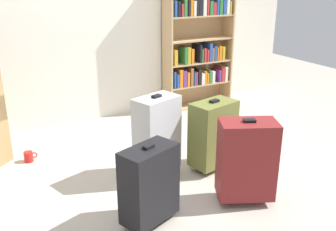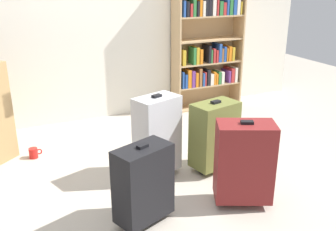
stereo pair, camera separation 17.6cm
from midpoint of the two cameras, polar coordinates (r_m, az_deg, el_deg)
The scene contains 8 objects.
ground_plane at distance 3.18m, azimuth 2.86°, elevation -10.25°, with size 9.04×9.04×0.00m, color #B2A899.
back_wall at distance 4.48m, azimuth -8.18°, elevation 15.99°, with size 5.17×0.10×2.60m, color silver.
bookshelf at distance 4.86m, azimuth 6.84°, elevation 10.73°, with size 0.89×0.26×1.69m.
mug at distance 3.78m, azimuth -17.92°, elevation -5.29°, with size 0.12×0.08×0.10m.
suitcase_silver at distance 3.17m, azimuth -0.02°, elevation -2.89°, with size 0.41×0.32×0.71m.
suitcase_olive at distance 3.32m, azimuth 8.36°, elevation -2.79°, with size 0.43×0.31×0.63m.
suitcase_black at distance 2.60m, azimuth -1.68°, elevation -9.98°, with size 0.43×0.33×0.59m.
suitcase_dark_red at distance 2.87m, azimuth 12.89°, elevation -6.67°, with size 0.47×0.39×0.65m.
Camera 2 is at (-1.20, -2.47, 1.61)m, focal length 41.38 mm.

